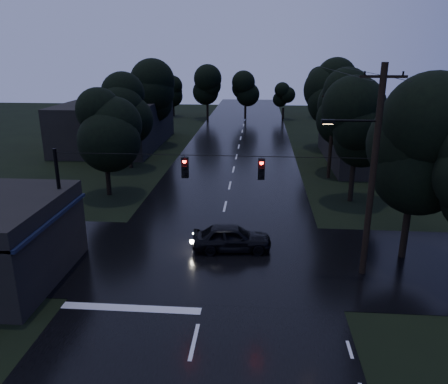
# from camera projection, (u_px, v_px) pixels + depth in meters

# --- Properties ---
(main_road) EXTENTS (12.00, 120.00, 0.02)m
(main_road) POSITION_uv_depth(u_px,v_px,m) (233.00, 170.00, 40.13)
(main_road) COLOR black
(main_road) RESTS_ON ground
(cross_street) EXTENTS (60.00, 9.00, 0.02)m
(cross_street) POSITION_uv_depth(u_px,v_px,m) (213.00, 258.00, 23.07)
(cross_street) COLOR black
(cross_street) RESTS_ON ground
(building_far_right) EXTENTS (10.00, 14.00, 4.40)m
(building_far_right) POSITION_uv_depth(u_px,v_px,m) (380.00, 140.00, 42.17)
(building_far_right) COLOR black
(building_far_right) RESTS_ON ground
(building_far_left) EXTENTS (10.00, 16.00, 5.00)m
(building_far_left) POSITION_uv_depth(u_px,v_px,m) (117.00, 123.00, 49.90)
(building_far_left) COLOR black
(building_far_left) RESTS_ON ground
(utility_pole_main) EXTENTS (3.50, 0.30, 10.00)m
(utility_pole_main) POSITION_uv_depth(u_px,v_px,m) (371.00, 170.00, 19.93)
(utility_pole_main) COLOR black
(utility_pole_main) RESTS_ON ground
(utility_pole_far) EXTENTS (2.00, 0.30, 7.50)m
(utility_pole_far) POSITION_uv_depth(u_px,v_px,m) (332.00, 133.00, 36.40)
(utility_pole_far) COLOR black
(utility_pole_far) RESTS_ON ground
(anchor_pole_left) EXTENTS (0.18, 0.18, 6.00)m
(anchor_pole_left) POSITION_uv_depth(u_px,v_px,m) (61.00, 207.00, 21.76)
(anchor_pole_left) COLOR black
(anchor_pole_left) RESTS_ON ground
(span_signals) EXTENTS (15.00, 0.37, 1.12)m
(span_signals) POSITION_uv_depth(u_px,v_px,m) (222.00, 167.00, 20.45)
(span_signals) COLOR black
(span_signals) RESTS_ON ground
(tree_corner_near) EXTENTS (4.48, 4.48, 9.44)m
(tree_corner_near) POSITION_uv_depth(u_px,v_px,m) (417.00, 146.00, 21.40)
(tree_corner_near) COLOR black
(tree_corner_near) RESTS_ON ground
(tree_left_a) EXTENTS (3.92, 3.92, 8.26)m
(tree_left_a) POSITION_uv_depth(u_px,v_px,m) (104.00, 126.00, 31.61)
(tree_left_a) COLOR black
(tree_left_a) RESTS_ON ground
(tree_left_b) EXTENTS (4.20, 4.20, 8.85)m
(tree_left_b) POSITION_uv_depth(u_px,v_px,m) (127.00, 107.00, 39.12)
(tree_left_b) COLOR black
(tree_left_b) RESTS_ON ground
(tree_left_c) EXTENTS (4.48, 4.48, 9.44)m
(tree_left_c) POSITION_uv_depth(u_px,v_px,m) (148.00, 92.00, 48.53)
(tree_left_c) COLOR black
(tree_left_c) RESTS_ON ground
(tree_right_a) EXTENTS (4.20, 4.20, 8.85)m
(tree_right_a) POSITION_uv_depth(u_px,v_px,m) (357.00, 124.00, 30.12)
(tree_right_a) COLOR black
(tree_right_a) RESTS_ON ground
(tree_right_b) EXTENTS (4.48, 4.48, 9.44)m
(tree_right_b) POSITION_uv_depth(u_px,v_px,m) (345.00, 105.00, 37.54)
(tree_right_b) COLOR black
(tree_right_b) RESTS_ON ground
(tree_right_c) EXTENTS (4.76, 4.76, 10.03)m
(tree_right_c) POSITION_uv_depth(u_px,v_px,m) (334.00, 90.00, 46.86)
(tree_right_c) COLOR black
(tree_right_c) RESTS_ON ground
(car) EXTENTS (4.43, 2.09, 1.46)m
(car) POSITION_uv_depth(u_px,v_px,m) (232.00, 238.00, 23.81)
(car) COLOR black
(car) RESTS_ON ground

